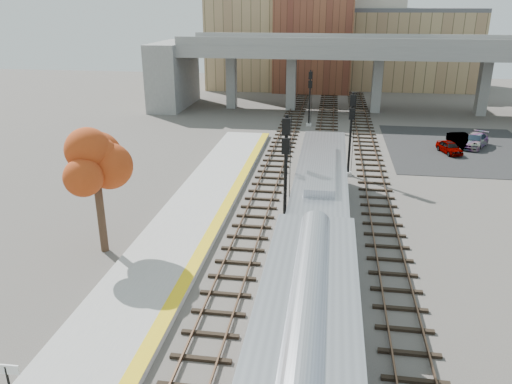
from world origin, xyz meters
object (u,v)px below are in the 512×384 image
(signal_mast_mid, at_px, (350,136))
(car_a, at_px, (450,147))
(signal_mast_far, at_px, (310,100))
(tree, at_px, (95,161))
(locomotive, at_px, (320,195))
(signal_mast_near, at_px, (285,176))
(car_c, at_px, (475,141))
(car_b, at_px, (461,140))

(signal_mast_mid, distance_m, car_a, 12.75)
(signal_mast_far, xyz_separation_m, tree, (-9.88, -32.97, 2.34))
(signal_mast_mid, height_order, car_a, signal_mast_mid)
(signal_mast_mid, bearing_deg, signal_mast_far, 103.24)
(tree, bearing_deg, locomotive, 21.27)
(signal_mast_mid, xyz_separation_m, tree, (-13.98, -15.54, 2.00))
(signal_mast_far, distance_m, car_a, 16.77)
(signal_mast_near, bearing_deg, tree, -158.07)
(signal_mast_far, relative_size, car_c, 1.41)
(locomotive, height_order, car_b, locomotive)
(tree, xyz_separation_m, car_b, (25.14, 26.32, -4.66))
(signal_mast_far, bearing_deg, car_b, -23.55)
(signal_mast_near, bearing_deg, car_c, 53.28)
(signal_mast_mid, distance_m, tree, 21.00)
(signal_mast_mid, height_order, tree, tree)
(signal_mast_mid, relative_size, car_b, 1.80)
(locomotive, xyz_separation_m, car_a, (11.56, 18.86, -1.67))
(locomotive, bearing_deg, car_b, 58.72)
(car_c, bearing_deg, tree, -106.59)
(signal_mast_near, relative_size, car_c, 1.63)
(signal_mast_near, distance_m, car_b, 27.22)
(locomotive, bearing_deg, car_c, 56.10)
(signal_mast_far, xyz_separation_m, car_a, (13.66, -9.44, -2.38))
(locomotive, relative_size, signal_mast_near, 2.61)
(car_c, bearing_deg, signal_mast_mid, -110.81)
(car_b, bearing_deg, signal_mast_far, 144.12)
(signal_mast_near, relative_size, signal_mast_mid, 1.08)
(locomotive, relative_size, tree, 2.66)
(signal_mast_mid, distance_m, signal_mast_far, 17.91)
(locomotive, distance_m, car_c, 25.95)
(car_a, bearing_deg, car_c, 25.73)
(car_a, bearing_deg, car_b, 43.55)
(signal_mast_far, bearing_deg, locomotive, -85.76)
(car_c, bearing_deg, car_b, -157.95)
(car_c, bearing_deg, signal_mast_far, -173.64)
(car_b, distance_m, car_c, 1.30)
(locomotive, height_order, signal_mast_far, signal_mast_far)
(signal_mast_far, bearing_deg, signal_mast_mid, -76.76)
(tree, height_order, car_c, tree)
(signal_mast_mid, height_order, car_c, signal_mast_mid)
(signal_mast_near, bearing_deg, locomotive, 18.09)
(car_c, bearing_deg, signal_mast_near, -98.01)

